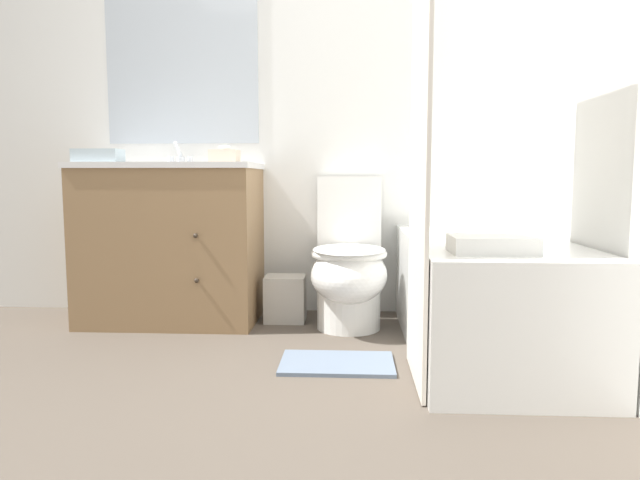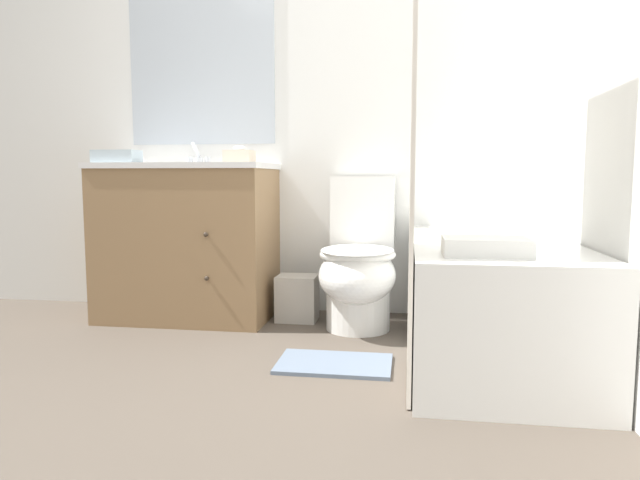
{
  "view_description": "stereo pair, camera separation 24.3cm",
  "coord_description": "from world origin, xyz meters",
  "px_view_note": "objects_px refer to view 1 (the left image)",
  "views": [
    {
      "loc": [
        0.25,
        -1.7,
        0.78
      ],
      "look_at": [
        0.11,
        0.72,
        0.51
      ],
      "focal_mm": 32.0,
      "sensor_mm": 36.0,
      "label": 1
    },
    {
      "loc": [
        0.49,
        -1.68,
        0.78
      ],
      "look_at": [
        0.11,
        0.72,
        0.51
      ],
      "focal_mm": 32.0,
      "sensor_mm": 36.0,
      "label": 2
    }
  ],
  "objects_px": {
    "bath_mat": "(337,363)",
    "hand_towel_folded": "(98,156)",
    "toilet": "(349,265)",
    "vanity_cabinet": "(172,241)",
    "tissue_box": "(225,156)",
    "wastebasket": "(285,299)",
    "sink_faucet": "(180,158)",
    "bathtub": "(483,294)",
    "bath_towel_folded": "(492,244)"
  },
  "relations": [
    {
      "from": "toilet",
      "to": "wastebasket",
      "type": "xyz_separation_m",
      "value": [
        -0.35,
        0.11,
        -0.21
      ]
    },
    {
      "from": "sink_faucet",
      "to": "toilet",
      "type": "bearing_deg",
      "value": -16.11
    },
    {
      "from": "hand_towel_folded",
      "to": "bath_mat",
      "type": "xyz_separation_m",
      "value": [
        1.23,
        -0.54,
        -0.88
      ]
    },
    {
      "from": "vanity_cabinet",
      "to": "bath_towel_folded",
      "type": "bearing_deg",
      "value": -32.45
    },
    {
      "from": "vanity_cabinet",
      "to": "sink_faucet",
      "type": "xyz_separation_m",
      "value": [
        -0.0,
        0.18,
        0.45
      ]
    },
    {
      "from": "toilet",
      "to": "bath_towel_folded",
      "type": "xyz_separation_m",
      "value": [
        0.52,
        -0.85,
        0.21
      ]
    },
    {
      "from": "tissue_box",
      "to": "hand_towel_folded",
      "type": "relative_size",
      "value": 0.65
    },
    {
      "from": "bathtub",
      "to": "wastebasket",
      "type": "relative_size",
      "value": 5.85
    },
    {
      "from": "vanity_cabinet",
      "to": "toilet",
      "type": "xyz_separation_m",
      "value": [
        0.96,
        -0.09,
        -0.11
      ]
    },
    {
      "from": "sink_faucet",
      "to": "bathtub",
      "type": "height_order",
      "value": "sink_faucet"
    },
    {
      "from": "sink_faucet",
      "to": "tissue_box",
      "type": "bearing_deg",
      "value": -22.29
    },
    {
      "from": "hand_towel_folded",
      "to": "toilet",
      "type": "bearing_deg",
      "value": 3.56
    },
    {
      "from": "sink_faucet",
      "to": "bathtub",
      "type": "distance_m",
      "value": 1.81
    },
    {
      "from": "sink_faucet",
      "to": "wastebasket",
      "type": "relative_size",
      "value": 0.57
    },
    {
      "from": "sink_faucet",
      "to": "bath_towel_folded",
      "type": "xyz_separation_m",
      "value": [
        1.48,
        -1.12,
        -0.35
      ]
    },
    {
      "from": "bathtub",
      "to": "bath_towel_folded",
      "type": "bearing_deg",
      "value": -100.3
    },
    {
      "from": "vanity_cabinet",
      "to": "bath_mat",
      "type": "relative_size",
      "value": 1.99
    },
    {
      "from": "sink_faucet",
      "to": "bath_towel_folded",
      "type": "height_order",
      "value": "sink_faucet"
    },
    {
      "from": "vanity_cabinet",
      "to": "bath_mat",
      "type": "height_order",
      "value": "vanity_cabinet"
    },
    {
      "from": "toilet",
      "to": "bathtub",
      "type": "xyz_separation_m",
      "value": [
        0.61,
        -0.36,
        -0.07
      ]
    },
    {
      "from": "sink_faucet",
      "to": "toilet",
      "type": "height_order",
      "value": "sink_faucet"
    },
    {
      "from": "tissue_box",
      "to": "hand_towel_folded",
      "type": "distance_m",
      "value": 0.64
    },
    {
      "from": "hand_towel_folded",
      "to": "bath_mat",
      "type": "height_order",
      "value": "hand_towel_folded"
    },
    {
      "from": "vanity_cabinet",
      "to": "bathtub",
      "type": "height_order",
      "value": "vanity_cabinet"
    },
    {
      "from": "toilet",
      "to": "bath_towel_folded",
      "type": "relative_size",
      "value": 2.66
    },
    {
      "from": "bath_mat",
      "to": "vanity_cabinet",
      "type": "bearing_deg",
      "value": 142.1
    },
    {
      "from": "bath_towel_folded",
      "to": "bath_mat",
      "type": "height_order",
      "value": "bath_towel_folded"
    },
    {
      "from": "bath_towel_folded",
      "to": "bath_mat",
      "type": "distance_m",
      "value": 0.81
    },
    {
      "from": "wastebasket",
      "to": "vanity_cabinet",
      "type": "bearing_deg",
      "value": -178.36
    },
    {
      "from": "bath_towel_folded",
      "to": "tissue_box",
      "type": "bearing_deg",
      "value": 139.94
    },
    {
      "from": "hand_towel_folded",
      "to": "bath_towel_folded",
      "type": "xyz_separation_m",
      "value": [
        1.79,
        -0.77,
        -0.35
      ]
    },
    {
      "from": "wastebasket",
      "to": "bath_towel_folded",
      "type": "bearing_deg",
      "value": -47.88
    },
    {
      "from": "wastebasket",
      "to": "toilet",
      "type": "bearing_deg",
      "value": -18.0
    },
    {
      "from": "toilet",
      "to": "tissue_box",
      "type": "distance_m",
      "value": 0.9
    },
    {
      "from": "wastebasket",
      "to": "hand_towel_folded",
      "type": "height_order",
      "value": "hand_towel_folded"
    },
    {
      "from": "wastebasket",
      "to": "bath_towel_folded",
      "type": "distance_m",
      "value": 1.36
    },
    {
      "from": "sink_faucet",
      "to": "wastebasket",
      "type": "height_order",
      "value": "sink_faucet"
    },
    {
      "from": "bath_mat",
      "to": "hand_towel_folded",
      "type": "bearing_deg",
      "value": 156.37
    },
    {
      "from": "bathtub",
      "to": "bath_mat",
      "type": "bearing_deg",
      "value": -158.7
    },
    {
      "from": "vanity_cabinet",
      "to": "tissue_box",
      "type": "bearing_deg",
      "value": 13.42
    },
    {
      "from": "sink_faucet",
      "to": "wastebasket",
      "type": "xyz_separation_m",
      "value": [
        0.61,
        -0.16,
        -0.77
      ]
    },
    {
      "from": "tissue_box",
      "to": "bath_mat",
      "type": "relative_size",
      "value": 0.32
    },
    {
      "from": "vanity_cabinet",
      "to": "sink_faucet",
      "type": "distance_m",
      "value": 0.49
    },
    {
      "from": "hand_towel_folded",
      "to": "vanity_cabinet",
      "type": "bearing_deg",
      "value": 29.01
    },
    {
      "from": "tissue_box",
      "to": "bath_mat",
      "type": "bearing_deg",
      "value": -50.88
    },
    {
      "from": "sink_faucet",
      "to": "bathtub",
      "type": "relative_size",
      "value": 0.1
    },
    {
      "from": "toilet",
      "to": "bath_towel_folded",
      "type": "bearing_deg",
      "value": -58.4
    },
    {
      "from": "vanity_cabinet",
      "to": "tissue_box",
      "type": "relative_size",
      "value": 6.27
    },
    {
      "from": "sink_faucet",
      "to": "bath_mat",
      "type": "relative_size",
      "value": 0.3
    },
    {
      "from": "sink_faucet",
      "to": "hand_towel_folded",
      "type": "xyz_separation_m",
      "value": [
        -0.31,
        -0.36,
        -0.0
      ]
    }
  ]
}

